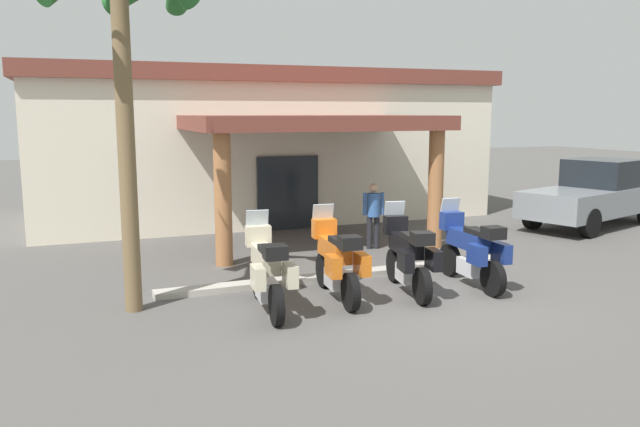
{
  "coord_description": "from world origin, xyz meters",
  "views": [
    {
      "loc": [
        -5.9,
        -9.4,
        3.32
      ],
      "look_at": [
        -0.91,
        2.77,
        1.2
      ],
      "focal_mm": 35.33,
      "sensor_mm": 36.0,
      "label": 1
    }
  ],
  "objects_px": {
    "motorcycle_orange": "(337,261)",
    "pickup_truck_gray": "(595,194)",
    "motel_building": "(259,143)",
    "pedestrian": "(373,211)",
    "motorcycle_blue": "(472,250)",
    "motorcycle_cream": "(267,271)",
    "motorcycle_black": "(408,256)",
    "palm_tree_roadside": "(121,18)"
  },
  "relations": [
    {
      "from": "motorcycle_orange",
      "to": "pickup_truck_gray",
      "type": "bearing_deg",
      "value": -63.03
    },
    {
      "from": "motel_building",
      "to": "motorcycle_orange",
      "type": "bearing_deg",
      "value": -97.57
    },
    {
      "from": "pedestrian",
      "to": "motorcycle_blue",
      "type": "bearing_deg",
      "value": 15.79
    },
    {
      "from": "motel_building",
      "to": "pickup_truck_gray",
      "type": "xyz_separation_m",
      "value": [
        8.47,
        -5.93,
        -1.4
      ]
    },
    {
      "from": "motorcycle_blue",
      "to": "motorcycle_cream",
      "type": "bearing_deg",
      "value": 94.36
    },
    {
      "from": "motorcycle_cream",
      "to": "pedestrian",
      "type": "height_order",
      "value": "pedestrian"
    },
    {
      "from": "motel_building",
      "to": "motorcycle_black",
      "type": "xyz_separation_m",
      "value": [
        -0.16,
        -9.96,
        -1.63
      ]
    },
    {
      "from": "motel_building",
      "to": "motorcycle_cream",
      "type": "xyz_separation_m",
      "value": [
        -2.91,
        -10.02,
        -1.63
      ]
    },
    {
      "from": "motorcycle_blue",
      "to": "pickup_truck_gray",
      "type": "height_order",
      "value": "pickup_truck_gray"
    },
    {
      "from": "motorcycle_orange",
      "to": "pedestrian",
      "type": "height_order",
      "value": "pedestrian"
    },
    {
      "from": "motorcycle_orange",
      "to": "motorcycle_blue",
      "type": "relative_size",
      "value": 1.0
    },
    {
      "from": "motorcycle_orange",
      "to": "motorcycle_blue",
      "type": "bearing_deg",
      "value": -88.21
    },
    {
      "from": "motel_building",
      "to": "motorcycle_black",
      "type": "bearing_deg",
      "value": -89.6
    },
    {
      "from": "motorcycle_orange",
      "to": "pedestrian",
      "type": "distance_m",
      "value": 4.36
    },
    {
      "from": "motorcycle_cream",
      "to": "motorcycle_blue",
      "type": "height_order",
      "value": "same"
    },
    {
      "from": "motel_building",
      "to": "pedestrian",
      "type": "bearing_deg",
      "value": -79.61
    },
    {
      "from": "motorcycle_black",
      "to": "pedestrian",
      "type": "bearing_deg",
      "value": -6.59
    },
    {
      "from": "motorcycle_orange",
      "to": "palm_tree_roadside",
      "type": "height_order",
      "value": "palm_tree_roadside"
    },
    {
      "from": "motorcycle_blue",
      "to": "pedestrian",
      "type": "bearing_deg",
      "value": 7.28
    },
    {
      "from": "motel_building",
      "to": "motorcycle_black",
      "type": "distance_m",
      "value": 10.09
    },
    {
      "from": "motorcycle_blue",
      "to": "pedestrian",
      "type": "xyz_separation_m",
      "value": [
        -0.21,
        3.73,
        0.23
      ]
    },
    {
      "from": "motorcycle_cream",
      "to": "motorcycle_black",
      "type": "relative_size",
      "value": 1.01
    },
    {
      "from": "motorcycle_orange",
      "to": "motorcycle_cream",
      "type": "bearing_deg",
      "value": 104.73
    },
    {
      "from": "motorcycle_orange",
      "to": "motorcycle_black",
      "type": "relative_size",
      "value": 1.01
    },
    {
      "from": "motel_building",
      "to": "motorcycle_blue",
      "type": "bearing_deg",
      "value": -81.75
    },
    {
      "from": "motorcycle_cream",
      "to": "motel_building",
      "type": "bearing_deg",
      "value": -9.74
    },
    {
      "from": "pedestrian",
      "to": "pickup_truck_gray",
      "type": "height_order",
      "value": "pickup_truck_gray"
    },
    {
      "from": "palm_tree_roadside",
      "to": "motorcycle_blue",
      "type": "bearing_deg",
      "value": -7.78
    },
    {
      "from": "pickup_truck_gray",
      "to": "motorcycle_cream",
      "type": "bearing_deg",
      "value": -177.22
    },
    {
      "from": "motorcycle_blue",
      "to": "pickup_truck_gray",
      "type": "relative_size",
      "value": 0.4
    },
    {
      "from": "pickup_truck_gray",
      "to": "palm_tree_roadside",
      "type": "bearing_deg",
      "value": 176.47
    },
    {
      "from": "motorcycle_cream",
      "to": "motorcycle_orange",
      "type": "relative_size",
      "value": 1.0
    },
    {
      "from": "motorcycle_black",
      "to": "motel_building",
      "type": "bearing_deg",
      "value": 9.95
    },
    {
      "from": "pedestrian",
      "to": "motorcycle_orange",
      "type": "bearing_deg",
      "value": -23.13
    },
    {
      "from": "motorcycle_black",
      "to": "motorcycle_orange",
      "type": "bearing_deg",
      "value": 94.55
    },
    {
      "from": "motorcycle_cream",
      "to": "motorcycle_black",
      "type": "xyz_separation_m",
      "value": [
        2.75,
        0.06,
        0.0
      ]
    },
    {
      "from": "motorcycle_cream",
      "to": "motorcycle_orange",
      "type": "bearing_deg",
      "value": -74.58
    },
    {
      "from": "motorcycle_black",
      "to": "motorcycle_blue",
      "type": "height_order",
      "value": "same"
    },
    {
      "from": "motorcycle_blue",
      "to": "pickup_truck_gray",
      "type": "distance_m",
      "value": 8.32
    },
    {
      "from": "motorcycle_blue",
      "to": "palm_tree_roadside",
      "type": "distance_m",
      "value": 7.47
    },
    {
      "from": "motel_building",
      "to": "motorcycle_blue",
      "type": "height_order",
      "value": "motel_building"
    },
    {
      "from": "pickup_truck_gray",
      "to": "palm_tree_roadside",
      "type": "relative_size",
      "value": 0.89
    }
  ]
}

